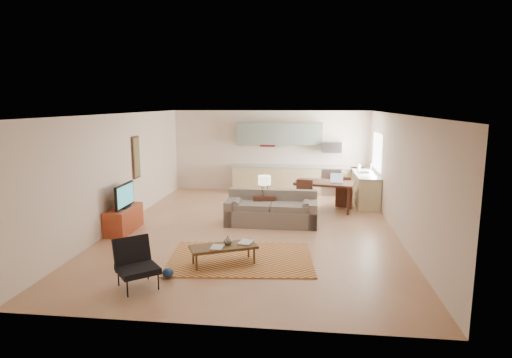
# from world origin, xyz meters

# --- Properties ---
(room) EXTENTS (9.00, 9.00, 9.00)m
(room) POSITION_xyz_m (0.00, 0.00, 1.35)
(room) COLOR #AD7854
(room) RESTS_ON ground
(kitchen_counter_back) EXTENTS (4.26, 0.64, 0.92)m
(kitchen_counter_back) POSITION_xyz_m (0.90, 4.18, 0.46)
(kitchen_counter_back) COLOR tan
(kitchen_counter_back) RESTS_ON ground
(kitchen_counter_right) EXTENTS (0.64, 2.26, 0.92)m
(kitchen_counter_right) POSITION_xyz_m (2.93, 3.00, 0.46)
(kitchen_counter_right) COLOR tan
(kitchen_counter_right) RESTS_ON ground
(kitchen_range) EXTENTS (0.62, 0.62, 0.90)m
(kitchen_range) POSITION_xyz_m (2.00, 4.18, 0.45)
(kitchen_range) COLOR #A5A8AD
(kitchen_range) RESTS_ON ground
(kitchen_microwave) EXTENTS (0.62, 0.40, 0.35)m
(kitchen_microwave) POSITION_xyz_m (2.00, 4.20, 1.55)
(kitchen_microwave) COLOR #A5A8AD
(kitchen_microwave) RESTS_ON room
(upper_cabinets) EXTENTS (2.80, 0.34, 0.70)m
(upper_cabinets) POSITION_xyz_m (0.30, 4.33, 1.95)
(upper_cabinets) COLOR slate
(upper_cabinets) RESTS_ON room
(window_right) EXTENTS (0.02, 1.40, 1.05)m
(window_right) POSITION_xyz_m (3.23, 3.00, 1.55)
(window_right) COLOR white
(window_right) RESTS_ON room
(wall_art_left) EXTENTS (0.06, 0.42, 1.10)m
(wall_art_left) POSITION_xyz_m (-3.21, 0.90, 1.55)
(wall_art_left) COLOR olive
(wall_art_left) RESTS_ON room
(triptych) EXTENTS (1.70, 0.04, 0.50)m
(triptych) POSITION_xyz_m (-0.10, 4.47, 1.75)
(triptych) COLOR beige
(triptych) RESTS_ON room
(rug) EXTENTS (2.87, 2.12, 0.02)m
(rug) POSITION_xyz_m (-0.02, -2.00, 0.01)
(rug) COLOR #963B15
(rug) RESTS_ON floor
(sofa) EXTENTS (2.33, 1.03, 0.81)m
(sofa) POSITION_xyz_m (0.36, 0.43, 0.40)
(sofa) COLOR #695C52
(sofa) RESTS_ON floor
(coffee_table) EXTENTS (1.32, 0.96, 0.37)m
(coffee_table) POSITION_xyz_m (-0.29, -2.33, 0.18)
(coffee_table) COLOR #452F16
(coffee_table) RESTS_ON floor
(book_a) EXTENTS (0.23, 0.30, 0.03)m
(book_a) POSITION_xyz_m (-0.49, -2.47, 0.38)
(book_a) COLOR maroon
(book_a) RESTS_ON coffee_table
(book_b) EXTENTS (0.37, 0.42, 0.02)m
(book_b) POSITION_xyz_m (-0.03, -2.09, 0.38)
(book_b) COLOR navy
(book_b) RESTS_ON coffee_table
(vase) EXTENTS (0.22, 0.22, 0.17)m
(vase) POSITION_xyz_m (-0.23, -2.24, 0.45)
(vase) COLOR black
(vase) RESTS_ON coffee_table
(armchair) EXTENTS (0.97, 0.97, 0.79)m
(armchair) POSITION_xyz_m (-1.47, -3.48, 0.39)
(armchair) COLOR black
(armchair) RESTS_ON floor
(tv_credenza) EXTENTS (0.47, 1.22, 0.56)m
(tv_credenza) POSITION_xyz_m (-3.00, -0.53, 0.28)
(tv_credenza) COLOR maroon
(tv_credenza) RESTS_ON floor
(tv) EXTENTS (0.09, 0.94, 0.56)m
(tv) POSITION_xyz_m (-2.95, -0.53, 0.84)
(tv) COLOR black
(tv) RESTS_ON tv_credenza
(console_table) EXTENTS (0.61, 0.46, 0.65)m
(console_table) POSITION_xyz_m (0.16, 0.75, 0.33)
(console_table) COLOR #3A1D14
(console_table) RESTS_ON floor
(table_lamp) EXTENTS (0.33, 0.33, 0.52)m
(table_lamp) POSITION_xyz_m (0.16, 0.75, 0.91)
(table_lamp) COLOR beige
(table_lamp) RESTS_ON console_table
(dining_table) EXTENTS (1.73, 1.20, 0.80)m
(dining_table) POSITION_xyz_m (1.70, 2.01, 0.40)
(dining_table) COLOR #3A1D14
(dining_table) RESTS_ON floor
(dining_chair_near) EXTENTS (0.55, 0.56, 0.93)m
(dining_chair_near) POSITION_xyz_m (1.11, 1.43, 0.46)
(dining_chair_near) COLOR #3A1D14
(dining_chair_near) RESTS_ON floor
(dining_chair_far) EXTENTS (0.53, 0.54, 0.89)m
(dining_chair_far) POSITION_xyz_m (2.30, 2.60, 0.44)
(dining_chair_far) COLOR #3A1D14
(dining_chair_far) RESTS_ON floor
(laptop) EXTENTS (0.36, 0.28, 0.25)m
(laptop) POSITION_xyz_m (2.02, 1.91, 0.93)
(laptop) COLOR #A5A8AD
(laptop) RESTS_ON dining_table
(soap_bottle) EXTENTS (0.12, 0.13, 0.19)m
(soap_bottle) POSITION_xyz_m (2.83, 3.76, 1.02)
(soap_bottle) COLOR beige
(soap_bottle) RESTS_ON kitchen_counter_right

